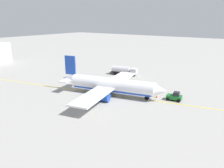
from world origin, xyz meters
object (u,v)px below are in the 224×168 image
Objects in this scene: airplane at (110,85)px; fuel_tanker at (124,70)px; safety_cone_nose at (157,96)px; pushback_tug at (175,96)px; refueling_worker at (123,77)px.

airplane is 21.92m from fuel_tanker.
airplane is at bearing -156.01° from safety_cone_nose.
airplane reaches higher than safety_cone_nose.
pushback_tug is 5.56× the size of safety_cone_nose.
safety_cone_nose is at bearing -30.42° from refueling_worker.
fuel_tanker reaches higher than safety_cone_nose.
refueling_worker is 19.07m from safety_cone_nose.
pushback_tug is at bearing 20.28° from airplane.
airplane is 16.46m from pushback_tug.
pushback_tug is at bearing -31.05° from fuel_tanker.
refueling_worker is at bearing 156.89° from pushback_tug.
airplane is at bearing -66.77° from fuel_tanker.
pushback_tug is 4.47m from safety_cone_nose.
pushback_tug reaches higher than refueling_worker.
pushback_tug is (15.36, 5.68, -1.60)m from airplane.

